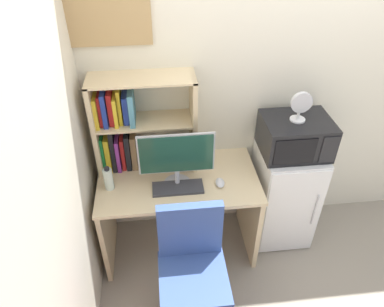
{
  "coord_description": "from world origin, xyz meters",
  "views": [
    {
      "loc": [
        -1.08,
        -2.37,
        2.53
      ],
      "look_at": [
        -0.85,
        -0.36,
        1.02
      ],
      "focal_mm": 33.71,
      "sensor_mm": 36.0,
      "label": 1
    }
  ],
  "objects_px": {
    "computer_mouse": "(220,183)",
    "wall_corkboard": "(88,7)",
    "water_bottle": "(108,179)",
    "desk_fan": "(301,106)",
    "hutch_bookshelf": "(129,125)",
    "microwave": "(295,136)",
    "mini_fridge": "(283,194)",
    "monitor": "(177,157)",
    "desk_chair": "(192,277)",
    "keyboard": "(178,188)"
  },
  "relations": [
    {
      "from": "wall_corkboard",
      "to": "hutch_bookshelf",
      "type": "bearing_deg",
      "value": -33.28
    },
    {
      "from": "desk_chair",
      "to": "keyboard",
      "type": "bearing_deg",
      "value": 95.74
    },
    {
      "from": "microwave",
      "to": "desk_fan",
      "type": "height_order",
      "value": "desk_fan"
    },
    {
      "from": "desk_chair",
      "to": "wall_corkboard",
      "type": "relative_size",
      "value": 1.23
    },
    {
      "from": "hutch_bookshelf",
      "to": "desk_fan",
      "type": "xyz_separation_m",
      "value": [
        1.21,
        -0.13,
        0.16
      ]
    },
    {
      "from": "mini_fridge",
      "to": "desk_chair",
      "type": "bearing_deg",
      "value": -141.07
    },
    {
      "from": "mini_fridge",
      "to": "desk_fan",
      "type": "distance_m",
      "value": 0.84
    },
    {
      "from": "water_bottle",
      "to": "mini_fridge",
      "type": "xyz_separation_m",
      "value": [
        1.39,
        0.13,
        -0.41
      ]
    },
    {
      "from": "water_bottle",
      "to": "desk_chair",
      "type": "height_order",
      "value": "water_bottle"
    },
    {
      "from": "hutch_bookshelf",
      "to": "water_bottle",
      "type": "distance_m",
      "value": 0.41
    },
    {
      "from": "microwave",
      "to": "desk_fan",
      "type": "relative_size",
      "value": 2.2
    },
    {
      "from": "keyboard",
      "to": "mini_fridge",
      "type": "relative_size",
      "value": 0.41
    },
    {
      "from": "keyboard",
      "to": "desk_chair",
      "type": "bearing_deg",
      "value": -84.26
    },
    {
      "from": "computer_mouse",
      "to": "water_bottle",
      "type": "height_order",
      "value": "water_bottle"
    },
    {
      "from": "desk_chair",
      "to": "hutch_bookshelf",
      "type": "bearing_deg",
      "value": 114.57
    },
    {
      "from": "mini_fridge",
      "to": "microwave",
      "type": "xyz_separation_m",
      "value": [
        0.0,
        0.0,
        0.59
      ]
    },
    {
      "from": "computer_mouse",
      "to": "wall_corkboard",
      "type": "bearing_deg",
      "value": 152.33
    },
    {
      "from": "wall_corkboard",
      "to": "keyboard",
      "type": "bearing_deg",
      "value": -41.31
    },
    {
      "from": "mini_fridge",
      "to": "keyboard",
      "type": "bearing_deg",
      "value": -167.99
    },
    {
      "from": "hutch_bookshelf",
      "to": "monitor",
      "type": "relative_size",
      "value": 1.38
    },
    {
      "from": "keyboard",
      "to": "desk_fan",
      "type": "bearing_deg",
      "value": 11.98
    },
    {
      "from": "desk_fan",
      "to": "wall_corkboard",
      "type": "bearing_deg",
      "value": 169.94
    },
    {
      "from": "keyboard",
      "to": "wall_corkboard",
      "type": "relative_size",
      "value": 0.48
    },
    {
      "from": "mini_fridge",
      "to": "desk_chair",
      "type": "height_order",
      "value": "desk_chair"
    },
    {
      "from": "computer_mouse",
      "to": "microwave",
      "type": "bearing_deg",
      "value": 17.14
    },
    {
      "from": "desk_chair",
      "to": "wall_corkboard",
      "type": "bearing_deg",
      "value": 120.34
    },
    {
      "from": "monitor",
      "to": "mini_fridge",
      "type": "bearing_deg",
      "value": 8.78
    },
    {
      "from": "keyboard",
      "to": "mini_fridge",
      "type": "bearing_deg",
      "value": 12.01
    },
    {
      "from": "mini_fridge",
      "to": "desk_fan",
      "type": "bearing_deg",
      "value": -164.94
    },
    {
      "from": "monitor",
      "to": "wall_corkboard",
      "type": "relative_size",
      "value": 0.69
    },
    {
      "from": "keyboard",
      "to": "desk_fan",
      "type": "height_order",
      "value": "desk_fan"
    },
    {
      "from": "hutch_bookshelf",
      "to": "monitor",
      "type": "distance_m",
      "value": 0.44
    },
    {
      "from": "hutch_bookshelf",
      "to": "computer_mouse",
      "type": "relative_size",
      "value": 7.12
    },
    {
      "from": "mini_fridge",
      "to": "wall_corkboard",
      "type": "relative_size",
      "value": 1.17
    },
    {
      "from": "desk_fan",
      "to": "monitor",
      "type": "bearing_deg",
      "value": -171.29
    },
    {
      "from": "hutch_bookshelf",
      "to": "mini_fridge",
      "type": "relative_size",
      "value": 0.82
    },
    {
      "from": "water_bottle",
      "to": "desk_fan",
      "type": "distance_m",
      "value": 1.45
    },
    {
      "from": "desk_chair",
      "to": "computer_mouse",
      "type": "bearing_deg",
      "value": 62.83
    },
    {
      "from": "keyboard",
      "to": "wall_corkboard",
      "type": "height_order",
      "value": "wall_corkboard"
    },
    {
      "from": "computer_mouse",
      "to": "wall_corkboard",
      "type": "height_order",
      "value": "wall_corkboard"
    },
    {
      "from": "desk_fan",
      "to": "mini_fridge",
      "type": "bearing_deg",
      "value": 15.06
    },
    {
      "from": "hutch_bookshelf",
      "to": "microwave",
      "type": "xyz_separation_m",
      "value": [
        1.22,
        -0.13,
        -0.1
      ]
    },
    {
      "from": "water_bottle",
      "to": "desk_chair",
      "type": "relative_size",
      "value": 0.2
    },
    {
      "from": "computer_mouse",
      "to": "desk_fan",
      "type": "height_order",
      "value": "desk_fan"
    },
    {
      "from": "mini_fridge",
      "to": "desk_fan",
      "type": "height_order",
      "value": "desk_fan"
    },
    {
      "from": "hutch_bookshelf",
      "to": "microwave",
      "type": "height_order",
      "value": "hutch_bookshelf"
    },
    {
      "from": "mini_fridge",
      "to": "desk_fan",
      "type": "relative_size",
      "value": 3.96
    },
    {
      "from": "keyboard",
      "to": "microwave",
      "type": "distance_m",
      "value": 0.95
    },
    {
      "from": "keyboard",
      "to": "monitor",
      "type": "bearing_deg",
      "value": 90.04
    },
    {
      "from": "computer_mouse",
      "to": "microwave",
      "type": "distance_m",
      "value": 0.66
    }
  ]
}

